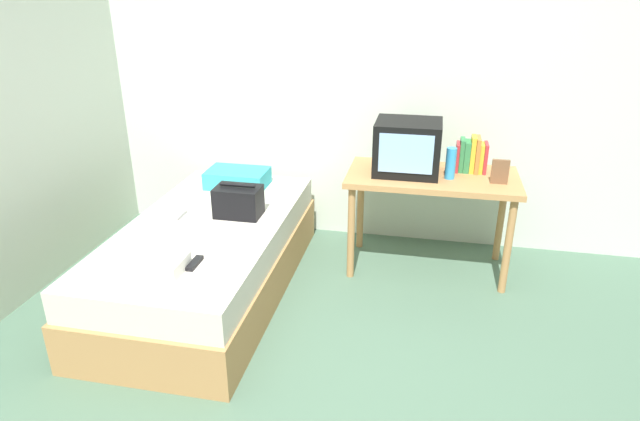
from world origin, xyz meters
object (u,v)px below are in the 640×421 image
Objects in this scene: bed at (209,258)px; handbag at (238,201)px; pillow at (238,178)px; remote_dark at (195,263)px; tv at (407,147)px; book_row at (471,156)px; desk at (432,187)px; magazine at (161,238)px; folded_towel at (159,264)px; remote_silver at (179,216)px; picture_frame at (500,172)px; water_bottle at (451,163)px.

handbag is (0.17, 0.16, 0.35)m from bed.
remote_dark is at bearing -81.43° from pillow.
tv reaches higher than book_row.
book_row reaches higher than desk.
folded_towel reaches higher than magazine.
picture_frame is at bearing 13.02° from remote_silver.
desk is at bearing 167.85° from picture_frame.
tv is 1.20m from handbag.
desk is 1.83m from magazine.
tv is 0.97× the size of pillow.
remote_dark is (-1.68, -1.07, -0.29)m from picture_frame.
remote_dark is at bearing -38.71° from magazine.
remote_dark is (-0.01, -0.70, -0.09)m from handbag.
remote_silver is (-0.18, -0.64, -0.05)m from pillow.
book_row is 0.83× the size of handbag.
tv is at bearing 27.19° from bed.
magazine is 1.86× the size of remote_dark.
remote_dark reaches higher than magazine.
handbag is (0.20, -0.53, 0.04)m from pillow.
book_row is at bearing 24.16° from bed.
handbag is 1.07× the size of folded_towel.
picture_frame is 0.54× the size of handbag.
book_row is at bearing 21.37° from handbag.
handbag is at bearing 77.85° from folded_towel.
water_bottle is 1.97m from folded_towel.
book_row reaches higher than handbag.
book_row is at bearing 39.69° from folded_towel.
desk is 2.57× the size of pillow.
picture_frame is at bearing -12.15° from desk.
desk is at bearing -153.02° from book_row.
handbag is at bearing -167.65° from picture_frame.
tv is at bearing 32.40° from magazine.
tv is 1.47× the size of handbag.
water_bottle is 1.93m from magazine.
folded_towel is at bearing -138.43° from desk.
tv is (1.24, 0.63, 0.65)m from bed.
pillow is (-1.44, 0.07, -0.07)m from desk.
magazine is at bearing 115.86° from folded_towel.
water_bottle is 1.43m from handbag.
bed is at bearing 55.58° from magazine.
folded_towel is (-1.67, -1.39, -0.29)m from book_row.
folded_towel is at bearing -147.68° from picture_frame.
desk is 7.11× the size of picture_frame.
tv is at bearing 170.21° from picture_frame.
desk is at bearing -2.82° from pillow.
water_bottle is 1.47× the size of remote_silver.
book_row is (0.14, 0.18, 0.01)m from water_bottle.
desk is at bearing 28.97° from magazine.
bed is 12.26× the size of picture_frame.
magazine reaches higher than bed.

